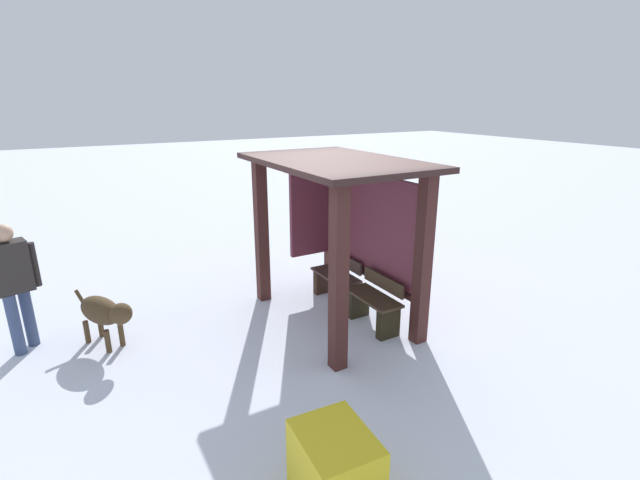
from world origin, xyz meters
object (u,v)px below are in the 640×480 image
object	(u,v)px
bench_center_inside	(374,305)
dog	(104,312)
person_walking	(13,279)
bus_shelter	(342,207)
grit_bin	(335,469)
bench_left_inside	(337,282)

from	to	relation	value
bench_center_inside	dog	bearing A→B (deg)	-111.10
person_walking	dog	distance (m)	1.16
person_walking	dog	xyz separation A→B (m)	(0.44, 0.94, -0.51)
bus_shelter	grit_bin	world-z (taller)	bus_shelter
bench_center_inside	person_walking	distance (m)	4.74
bench_center_inside	dog	size ratio (longest dim) A/B	0.90
bench_left_inside	bench_center_inside	bearing A→B (deg)	-0.07
dog	grit_bin	world-z (taller)	dog
person_walking	grit_bin	distance (m)	4.68
bus_shelter	bench_left_inside	size ratio (longest dim) A/B	3.02
bench_left_inside	person_walking	world-z (taller)	person_walking
bench_center_inside	grit_bin	distance (m)	3.07
bench_left_inside	person_walking	bearing A→B (deg)	-99.49
dog	person_walking	bearing A→B (deg)	-114.91
bench_center_inside	bus_shelter	bearing A→B (deg)	-163.31
bus_shelter	bench_center_inside	distance (m)	1.48
dog	grit_bin	size ratio (longest dim) A/B	1.46
bus_shelter	dog	world-z (taller)	bus_shelter
bus_shelter	grit_bin	xyz separation A→B (m)	(2.88, -1.88, -1.35)
bench_left_inside	grit_bin	size ratio (longest dim) A/B	1.32
person_walking	grit_bin	world-z (taller)	person_walking
bench_center_inside	bench_left_inside	bearing A→B (deg)	179.93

